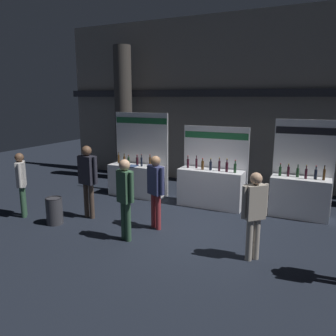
% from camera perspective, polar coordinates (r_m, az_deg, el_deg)
% --- Properties ---
extents(ground_plane, '(27.05, 27.05, 0.00)m').
position_cam_1_polar(ground_plane, '(8.00, 3.20, -10.20)').
color(ground_plane, black).
extents(hall_colonnade, '(13.53, 1.43, 5.70)m').
position_cam_1_polar(hall_colonnade, '(11.65, 11.81, 10.57)').
color(hall_colonnade, gray).
rests_on(hall_colonnade, ground_plane).
extents(exhibitor_booth_0, '(1.81, 0.71, 2.54)m').
position_cam_1_polar(exhibitor_booth_0, '(10.45, -5.19, -1.38)').
color(exhibitor_booth_0, white).
rests_on(exhibitor_booth_0, ground_plane).
extents(exhibitor_booth_1, '(1.88, 0.66, 2.21)m').
position_cam_1_polar(exhibitor_booth_1, '(9.47, 7.30, -2.88)').
color(exhibitor_booth_1, white).
rests_on(exhibitor_booth_1, ground_plane).
extents(exhibitor_booth_2, '(1.49, 0.66, 2.46)m').
position_cam_1_polar(exhibitor_booth_2, '(9.23, 21.39, -3.91)').
color(exhibitor_booth_2, white).
rests_on(exhibitor_booth_2, ground_plane).
extents(trash_bin, '(0.39, 0.39, 0.66)m').
position_cam_1_polar(trash_bin, '(8.61, -18.64, -6.85)').
color(trash_bin, '#38383D').
rests_on(trash_bin, ground_plane).
extents(visitor_0, '(0.59, 0.31, 1.84)m').
position_cam_1_polar(visitor_0, '(8.60, -13.41, -1.07)').
color(visitor_0, '#47382D').
rests_on(visitor_0, ground_plane).
extents(visitor_2, '(0.46, 0.31, 1.76)m').
position_cam_1_polar(visitor_2, '(7.11, -7.24, -4.28)').
color(visitor_2, '#33563D').
rests_on(visitor_2, ground_plane).
extents(visitor_3, '(0.50, 0.36, 1.72)m').
position_cam_1_polar(visitor_3, '(7.70, -2.09, -3.06)').
color(visitor_3, maroon).
rests_on(visitor_3, ground_plane).
extents(visitor_5, '(0.40, 0.42, 1.65)m').
position_cam_1_polar(visitor_5, '(9.26, -23.54, -1.83)').
color(visitor_5, '#33563D').
rests_on(visitor_5, ground_plane).
extents(visitor_6, '(0.41, 0.41, 1.68)m').
position_cam_1_polar(visitor_6, '(6.42, 14.39, -6.79)').
color(visitor_6, '#ADA393').
rests_on(visitor_6, ground_plane).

